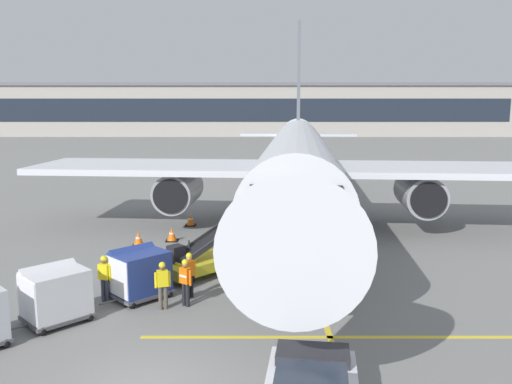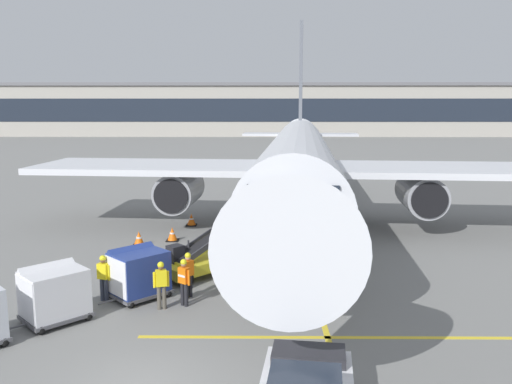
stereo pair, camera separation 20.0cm
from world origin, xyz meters
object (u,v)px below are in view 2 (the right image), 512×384
(belt_loader, at_px, (203,255))
(ground_crew_by_carts, at_px, (103,275))
(ground_crew_by_loader, at_px, (184,279))
(safety_cone_nose_mark, at_px, (191,220))
(parked_airplane, at_px, (298,161))
(baggage_cart_second, at_px, (54,293))
(safety_cone_wingtip, at_px, (172,234))
(baggage_cart_lead, at_px, (138,272))
(ground_crew_marshaller, at_px, (161,282))
(ground_crew_wingwalker, at_px, (188,272))
(safety_cone_engine_keepout, at_px, (139,239))

(belt_loader, xyz_separation_m, ground_crew_by_carts, (-3.34, -3.18, 0.17))
(ground_crew_by_loader, height_order, safety_cone_nose_mark, ground_crew_by_loader)
(belt_loader, bearing_deg, parked_airplane, 62.62)
(baggage_cart_second, height_order, safety_cone_wingtip, baggage_cart_second)
(belt_loader, relative_size, baggage_cart_lead, 1.85)
(ground_crew_marshaller, height_order, ground_crew_wingwalker, same)
(belt_loader, xyz_separation_m, ground_crew_wingwalker, (-0.27, -2.81, 0.17))
(ground_crew_by_loader, relative_size, ground_crew_wingwalker, 1.00)
(ground_crew_by_carts, bearing_deg, ground_crew_by_loader, -8.56)
(ground_crew_wingwalker, bearing_deg, ground_crew_marshaller, -124.85)
(baggage_cart_lead, height_order, ground_crew_by_carts, baggage_cart_lead)
(parked_airplane, distance_m, safety_cone_wingtip, 8.53)
(ground_crew_marshaller, distance_m, safety_cone_engine_keepout, 8.91)
(safety_cone_nose_mark, bearing_deg, belt_loader, -79.35)
(parked_airplane, relative_size, safety_cone_engine_keepout, 54.15)
(baggage_cart_lead, bearing_deg, ground_crew_by_loader, -23.82)
(parked_airplane, bearing_deg, ground_crew_marshaller, -113.85)
(ground_crew_by_loader, bearing_deg, ground_crew_marshaller, -157.39)
(ground_crew_wingwalker, xyz_separation_m, safety_cone_engine_keepout, (-3.55, 7.31, -0.63))
(safety_cone_engine_keepout, bearing_deg, belt_loader, -49.68)
(baggage_cart_lead, relative_size, ground_crew_marshaller, 1.46)
(belt_loader, xyz_separation_m, safety_cone_wingtip, (-2.27, 5.51, -0.47))
(ground_crew_by_carts, bearing_deg, baggage_cart_second, -120.91)
(belt_loader, bearing_deg, baggage_cart_lead, -127.16)
(parked_airplane, bearing_deg, belt_loader, -117.38)
(belt_loader, height_order, ground_crew_by_carts, belt_loader)
(ground_crew_by_carts, bearing_deg, belt_loader, 43.60)
(ground_crew_by_carts, bearing_deg, safety_cone_engine_keepout, 93.53)
(parked_airplane, bearing_deg, ground_crew_wingwalker, -112.66)
(belt_loader, bearing_deg, ground_crew_by_loader, -94.82)
(safety_cone_engine_keepout, distance_m, safety_cone_nose_mark, 5.08)
(ground_crew_by_carts, xyz_separation_m, safety_cone_engine_keepout, (-0.47, 7.68, -0.63))
(belt_loader, xyz_separation_m, safety_cone_nose_mark, (-1.71, 9.12, -0.48))
(baggage_cart_lead, bearing_deg, ground_crew_by_carts, -163.54)
(parked_airplane, height_order, ground_crew_by_carts, parked_airplane)
(baggage_cart_second, distance_m, safety_cone_wingtip, 10.79)
(ground_crew_wingwalker, distance_m, safety_cone_nose_mark, 12.04)
(baggage_cart_second, distance_m, safety_cone_engine_keepout, 9.58)
(parked_airplane, height_order, ground_crew_marshaller, parked_airplane)
(safety_cone_wingtip, bearing_deg, safety_cone_nose_mark, 81.30)
(ground_crew_by_loader, xyz_separation_m, ground_crew_wingwalker, (0.04, 0.83, 0.00))
(belt_loader, relative_size, ground_crew_by_carts, 2.70)
(ground_crew_marshaller, bearing_deg, safety_cone_wingtip, 97.21)
(ground_crew_by_loader, xyz_separation_m, safety_cone_engine_keepout, (-3.51, 8.14, -0.63))
(safety_cone_wingtip, bearing_deg, ground_crew_wingwalker, -76.52)
(ground_crew_by_carts, distance_m, ground_crew_marshaller, 2.40)
(belt_loader, distance_m, ground_crew_by_carts, 4.62)
(parked_airplane, height_order, baggage_cart_lead, parked_airplane)
(safety_cone_nose_mark, bearing_deg, ground_crew_marshaller, -87.17)
(belt_loader, relative_size, baggage_cart_second, 1.85)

